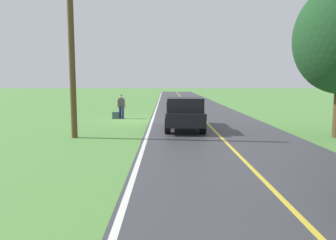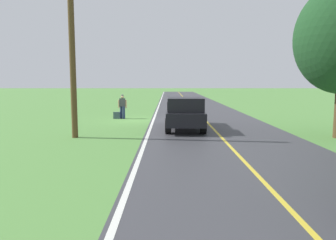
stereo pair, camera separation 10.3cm
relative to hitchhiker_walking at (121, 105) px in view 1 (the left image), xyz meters
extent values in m
plane|color=#568E42|center=(-1.11, 0.95, -0.98)|extent=(200.00, 200.00, 0.00)
cube|color=#3D3D42|center=(-5.83, 0.95, -0.98)|extent=(7.52, 120.00, 0.00)
cube|color=silver|center=(-2.25, 0.95, -0.98)|extent=(0.16, 117.60, 0.00)
cube|color=gold|center=(-5.83, 0.95, -0.98)|extent=(0.14, 117.60, 0.00)
cylinder|color=navy|center=(-0.11, 0.15, -0.54)|extent=(0.18, 0.18, 0.88)
cylinder|color=navy|center=(0.11, -0.09, -0.54)|extent=(0.18, 0.18, 0.88)
cube|color=#3F3F47|center=(0.00, 0.03, 0.19)|extent=(0.40, 0.26, 0.58)
sphere|color=tan|center=(0.00, 0.03, 0.59)|extent=(0.23, 0.23, 0.23)
sphere|color=#4C564C|center=(0.00, 0.03, 0.67)|extent=(0.20, 0.20, 0.20)
cube|color=#234C2D|center=(0.00, -0.17, 0.22)|extent=(0.32, 0.20, 0.44)
cylinder|color=tan|center=(-0.26, 0.05, 0.08)|extent=(0.10, 0.10, 0.58)
cylinder|color=tan|center=(0.26, 0.05, 0.08)|extent=(0.10, 0.10, 0.58)
cube|color=#384C56|center=(0.42, 0.08, -0.74)|extent=(0.46, 0.20, 0.49)
cube|color=black|center=(-4.22, 4.97, -0.23)|extent=(2.13, 5.45, 0.70)
cube|color=black|center=(-4.19, 6.16, 0.48)|extent=(1.89, 2.20, 0.72)
cube|color=black|center=(-4.19, 6.16, 0.55)|extent=(1.71, 1.34, 0.43)
cube|color=black|center=(-5.19, 3.91, 0.34)|extent=(0.17, 3.03, 0.45)
cube|color=black|center=(-3.31, 3.87, 0.34)|extent=(0.17, 3.03, 0.45)
cube|color=black|center=(-4.28, 2.38, 0.34)|extent=(1.84, 0.15, 0.45)
cylinder|color=black|center=(-5.08, 6.74, -0.58)|extent=(0.32, 0.81, 0.80)
cylinder|color=black|center=(-3.28, 6.70, -0.58)|extent=(0.32, 0.81, 0.80)
cylinder|color=black|center=(-5.16, 3.44, -0.58)|extent=(0.32, 0.81, 0.80)
cylinder|color=black|center=(-3.36, 3.40, -0.58)|extent=(0.32, 0.81, 0.80)
cylinder|color=brown|center=(1.18, 7.89, 3.38)|extent=(0.28, 0.28, 8.72)
camera|label=1|loc=(-3.16, 23.22, 1.71)|focal=34.74mm
camera|label=2|loc=(-3.26, 23.22, 1.71)|focal=34.74mm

